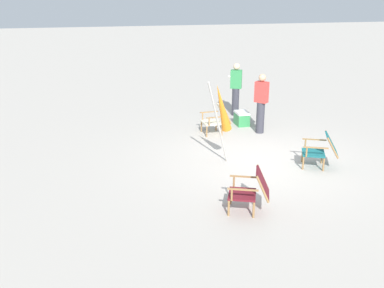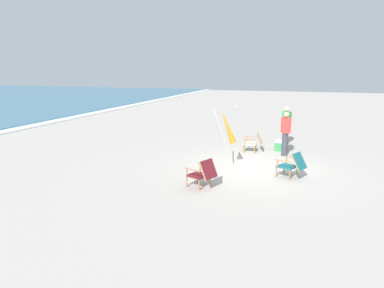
{
  "view_description": "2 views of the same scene",
  "coord_description": "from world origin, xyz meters",
  "px_view_note": "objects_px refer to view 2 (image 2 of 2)",
  "views": [
    {
      "loc": [
        -9.05,
        3.67,
        3.76
      ],
      "look_at": [
        0.02,
        1.55,
        0.53
      ],
      "focal_mm": 42.0,
      "sensor_mm": 36.0,
      "label": 1
    },
    {
      "loc": [
        -10.72,
        -1.5,
        3.15
      ],
      "look_at": [
        -0.4,
        1.96,
        0.75
      ],
      "focal_mm": 32.0,
      "sensor_mm": 36.0,
      "label": 2
    }
  ],
  "objects_px": {
    "beach_chair_back_right": "(254,141)",
    "umbrella_furled_orange": "(227,127)",
    "cooler_box": "(279,145)",
    "beach_chair_mid_center": "(203,173)",
    "person_by_waterline": "(285,133)",
    "person_near_chairs": "(286,125)",
    "beach_chair_front_right": "(293,164)"
  },
  "relations": [
    {
      "from": "beach_chair_back_right",
      "to": "umbrella_furled_orange",
      "type": "distance_m",
      "value": 2.47
    },
    {
      "from": "cooler_box",
      "to": "beach_chair_back_right",
      "type": "bearing_deg",
      "value": 122.96
    },
    {
      "from": "beach_chair_mid_center",
      "to": "person_by_waterline",
      "type": "xyz_separation_m",
      "value": [
        4.32,
        -1.85,
        0.41
      ]
    },
    {
      "from": "person_near_chairs",
      "to": "person_by_waterline",
      "type": "xyz_separation_m",
      "value": [
        -1.88,
        -0.09,
        0.0
      ]
    },
    {
      "from": "beach_chair_mid_center",
      "to": "person_by_waterline",
      "type": "bearing_deg",
      "value": -23.23
    },
    {
      "from": "beach_chair_back_right",
      "to": "cooler_box",
      "type": "height_order",
      "value": "beach_chair_back_right"
    },
    {
      "from": "umbrella_furled_orange",
      "to": "person_by_waterline",
      "type": "xyz_separation_m",
      "value": [
        2.02,
        -1.72,
        -0.46
      ]
    },
    {
      "from": "beach_chair_mid_center",
      "to": "person_near_chairs",
      "type": "relative_size",
      "value": 0.54
    },
    {
      "from": "beach_chair_mid_center",
      "to": "umbrella_furled_orange",
      "type": "xyz_separation_m",
      "value": [
        2.3,
        -0.13,
        0.87
      ]
    },
    {
      "from": "beach_chair_front_right",
      "to": "umbrella_furled_orange",
      "type": "relative_size",
      "value": 0.47
    },
    {
      "from": "beach_chair_mid_center",
      "to": "cooler_box",
      "type": "relative_size",
      "value": 1.8
    },
    {
      "from": "cooler_box",
      "to": "beach_chair_mid_center",
      "type": "bearing_deg",
      "value": 162.59
    },
    {
      "from": "beach_chair_back_right",
      "to": "person_near_chairs",
      "type": "bearing_deg",
      "value": -32.84
    },
    {
      "from": "person_by_waterline",
      "to": "umbrella_furled_orange",
      "type": "bearing_deg",
      "value": 139.5
    },
    {
      "from": "beach_chair_back_right",
      "to": "beach_chair_mid_center",
      "type": "bearing_deg",
      "value": 171.3
    },
    {
      "from": "beach_chair_front_right",
      "to": "person_near_chairs",
      "type": "height_order",
      "value": "person_near_chairs"
    },
    {
      "from": "beach_chair_back_right",
      "to": "cooler_box",
      "type": "distance_m",
      "value": 1.11
    },
    {
      "from": "beach_chair_back_right",
      "to": "cooler_box",
      "type": "xyz_separation_m",
      "value": [
        0.59,
        -0.91,
        -0.23
      ]
    },
    {
      "from": "beach_chair_mid_center",
      "to": "person_by_waterline",
      "type": "distance_m",
      "value": 4.72
    },
    {
      "from": "umbrella_furled_orange",
      "to": "person_by_waterline",
      "type": "distance_m",
      "value": 2.69
    },
    {
      "from": "beach_chair_mid_center",
      "to": "beach_chair_front_right",
      "type": "xyz_separation_m",
      "value": [
        1.64,
        -2.25,
        -0.0
      ]
    },
    {
      "from": "beach_chair_back_right",
      "to": "person_near_chairs",
      "type": "height_order",
      "value": "person_near_chairs"
    },
    {
      "from": "person_near_chairs",
      "to": "beach_chair_back_right",
      "type": "bearing_deg",
      "value": 147.16
    },
    {
      "from": "beach_chair_front_right",
      "to": "beach_chair_back_right",
      "type": "relative_size",
      "value": 1.16
    },
    {
      "from": "person_by_waterline",
      "to": "beach_chair_back_right",
      "type": "bearing_deg",
      "value": 79.25
    },
    {
      "from": "beach_chair_front_right",
      "to": "beach_chair_back_right",
      "type": "distance_m",
      "value": 3.29
    },
    {
      "from": "person_by_waterline",
      "to": "beach_chair_mid_center",
      "type": "bearing_deg",
      "value": 156.77
    },
    {
      "from": "beach_chair_mid_center",
      "to": "umbrella_furled_orange",
      "type": "bearing_deg",
      "value": -3.22
    },
    {
      "from": "person_by_waterline",
      "to": "cooler_box",
      "type": "bearing_deg",
      "value": 16.74
    },
    {
      "from": "beach_chair_mid_center",
      "to": "beach_chair_back_right",
      "type": "distance_m",
      "value": 4.59
    },
    {
      "from": "person_near_chairs",
      "to": "person_by_waterline",
      "type": "height_order",
      "value": "same"
    },
    {
      "from": "beach_chair_back_right",
      "to": "person_near_chairs",
      "type": "relative_size",
      "value": 0.49
    }
  ]
}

